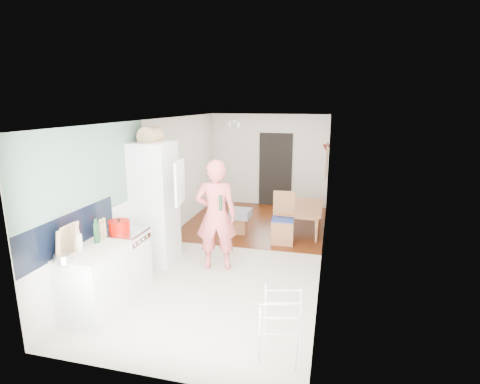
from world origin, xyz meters
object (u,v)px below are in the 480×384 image
at_px(dining_table, 303,220).
at_px(dining_chair, 283,219).
at_px(person, 216,205).
at_px(stool, 240,225).
at_px(drying_rack, 281,330).

bearing_deg(dining_table, dining_chair, 159.31).
bearing_deg(person, dining_table, -131.20).
bearing_deg(dining_chair, stool, 157.03).
bearing_deg(person, dining_chair, -135.46).
distance_m(dining_chair, drying_rack, 3.63).
height_order(dining_table, dining_chair, dining_chair).
distance_m(dining_table, drying_rack, 4.49).
xyz_separation_m(person, stool, (-0.03, 1.79, -0.94)).
xyz_separation_m(dining_table, stool, (-1.32, -0.54, -0.05)).
bearing_deg(dining_chair, dining_table, 65.07).
bearing_deg(dining_chair, drying_rack, -86.43).
relative_size(person, drying_rack, 2.76).
height_order(dining_table, stool, dining_table).
height_order(person, dining_table, person).
bearing_deg(person, drying_rack, 110.94).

